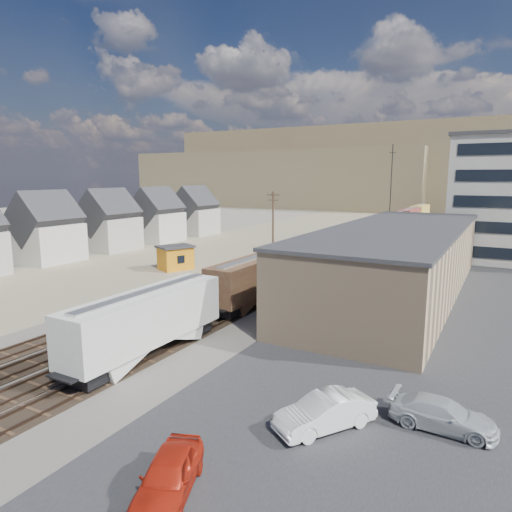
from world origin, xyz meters
The scene contains 16 objects.
ground centered at (0.00, 0.00, 0.00)m, with size 300.00×300.00×0.00m, color #6B6356.
ballast_bed centered at (0.00, 50.00, 0.03)m, with size 18.00×200.00×0.06m, color #4C4742.
dirt_yard centered at (-20.00, 40.00, 0.01)m, with size 24.00×180.00×0.03m, color gray.
asphalt_lot centered at (22.00, 35.00, 0.02)m, with size 26.00×120.00×0.04m, color #232326.
rail_tracks centered at (-0.55, 50.00, 0.11)m, with size 11.40×200.00×0.24m.
freight_train centered at (3.80, 51.96, 2.79)m, with size 3.00×119.74×4.46m.
warehouse centered at (14.98, 25.00, 3.65)m, with size 12.40×40.40×7.25m.
utility_pole_north centered at (-8.50, 42.00, 5.30)m, with size 2.20×0.32×10.00m.
radio_mast centered at (6.00, 60.00, 9.12)m, with size 1.20×0.16×18.00m.
townhouse_row centered at (-34.00, 25.00, 4.34)m, with size 8.15×68.16×10.47m.
hills_north centered at (0.17, 167.92, 14.10)m, with size 265.00×80.00×32.00m.
maintenance_shed centered at (-13.71, 23.45, 1.67)m, with size 4.96×5.48×3.27m.
parked_car_red centered at (14.17, -11.46, 0.83)m, with size 1.95×4.85×1.65m, color #B52210.
parked_car_white centered at (17.84, -3.93, 0.86)m, with size 1.82×5.22×1.72m, color white.
parked_car_silver centered at (22.96, -1.11, 0.75)m, with size 2.09×5.15×1.49m, color #A9ADB0.
parked_car_blue centered at (20.64, 56.18, 0.75)m, with size 2.50×5.43×1.51m, color navy.
Camera 1 is at (25.03, -23.89, 12.47)m, focal length 32.00 mm.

